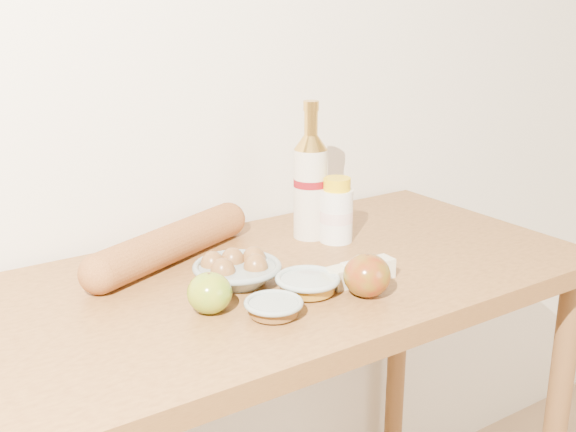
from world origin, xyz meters
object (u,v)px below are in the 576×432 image
at_px(table, 279,333).
at_px(baguette, 170,244).
at_px(bourbon_bottle, 310,183).
at_px(cream_bottle, 336,212).
at_px(egg_bowl, 237,270).

height_order(table, baguette, baguette).
height_order(bourbon_bottle, baguette, bourbon_bottle).
height_order(table, cream_bottle, cream_bottle).
relative_size(table, bourbon_bottle, 4.14).
height_order(table, egg_bowl, egg_bowl).
distance_m(bourbon_bottle, cream_bottle, 0.08).
distance_m(table, bourbon_bottle, 0.33).
relative_size(table, baguette, 2.78).
relative_size(bourbon_bottle, cream_bottle, 2.12).
relative_size(egg_bowl, baguette, 0.45).
height_order(table, bourbon_bottle, bourbon_bottle).
distance_m(egg_bowl, baguette, 0.17).
height_order(cream_bottle, baguette, cream_bottle).
relative_size(table, egg_bowl, 6.12).
xyz_separation_m(table, egg_bowl, (-0.09, 0.01, 0.15)).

